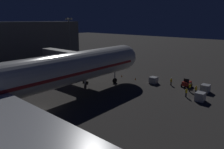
{
  "coord_description": "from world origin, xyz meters",
  "views": [
    {
      "loc": [
        -31.04,
        16.48,
        14.7
      ],
      "look_at": [
        -3.0,
        -16.04,
        3.5
      ],
      "focal_mm": 33.64,
      "sensor_mm": 36.0,
      "label": 1
    }
  ],
  "objects_px": {
    "baggage_container_mid_row": "(200,97)",
    "traffic_cone_nose_port": "(135,79)",
    "ground_crew_near_nose_gear": "(171,81)",
    "apron_floodlight_mast": "(70,38)",
    "baggage_container_near_belt": "(153,80)",
    "baggage_container_spare": "(205,88)",
    "pushback_tug": "(187,83)",
    "ground_crew_by_belt_loader": "(190,87)",
    "ground_crew_marshaller_fwd": "(186,92)",
    "ground_crew_under_port_wing": "(196,90)",
    "jet_bridge": "(71,57)",
    "traffic_cone_nose_starboard": "(122,76)"
  },
  "relations": [
    {
      "from": "baggage_container_mid_row",
      "to": "traffic_cone_nose_port",
      "type": "distance_m",
      "value": 17.74
    },
    {
      "from": "baggage_container_mid_row",
      "to": "ground_crew_near_nose_gear",
      "type": "distance_m",
      "value": 10.1
    },
    {
      "from": "traffic_cone_nose_port",
      "to": "baggage_container_mid_row",
      "type": "bearing_deg",
      "value": 167.29
    },
    {
      "from": "apron_floodlight_mast",
      "to": "baggage_container_near_belt",
      "type": "bearing_deg",
      "value": 178.07
    },
    {
      "from": "baggage_container_spare",
      "to": "ground_crew_near_nose_gear",
      "type": "height_order",
      "value": "ground_crew_near_nose_gear"
    },
    {
      "from": "apron_floodlight_mast",
      "to": "pushback_tug",
      "type": "xyz_separation_m",
      "value": [
        -39.72,
        -1.35,
        -8.27
      ]
    },
    {
      "from": "baggage_container_mid_row",
      "to": "ground_crew_by_belt_loader",
      "type": "relative_size",
      "value": 0.95
    },
    {
      "from": "apron_floodlight_mast",
      "to": "ground_crew_marshaller_fwd",
      "type": "distance_m",
      "value": 43.27
    },
    {
      "from": "baggage_container_spare",
      "to": "ground_crew_marshaller_fwd",
      "type": "relative_size",
      "value": 0.96
    },
    {
      "from": "baggage_container_spare",
      "to": "apron_floodlight_mast",
      "type": "bearing_deg",
      "value": 0.5
    },
    {
      "from": "ground_crew_near_nose_gear",
      "to": "baggage_container_mid_row",
      "type": "bearing_deg",
      "value": 146.79
    },
    {
      "from": "ground_crew_under_port_wing",
      "to": "traffic_cone_nose_port",
      "type": "distance_m",
      "value": 15.41
    },
    {
      "from": "jet_bridge",
      "to": "baggage_container_spare",
      "type": "distance_m",
      "value": 31.7
    },
    {
      "from": "apron_floodlight_mast",
      "to": "ground_crew_marshaller_fwd",
      "type": "bearing_deg",
      "value": 173.03
    },
    {
      "from": "pushback_tug",
      "to": "baggage_container_near_belt",
      "type": "relative_size",
      "value": 1.29
    },
    {
      "from": "baggage_container_near_belt",
      "to": "baggage_container_spare",
      "type": "xyz_separation_m",
      "value": [
        -11.48,
        -1.48,
        0.04
      ]
    },
    {
      "from": "baggage_container_spare",
      "to": "ground_crew_by_belt_loader",
      "type": "distance_m",
      "value": 3.23
    },
    {
      "from": "ground_crew_near_nose_gear",
      "to": "ground_crew_marshaller_fwd",
      "type": "relative_size",
      "value": 0.94
    },
    {
      "from": "ground_crew_near_nose_gear",
      "to": "ground_crew_under_port_wing",
      "type": "height_order",
      "value": "ground_crew_under_port_wing"
    },
    {
      "from": "baggage_container_near_belt",
      "to": "traffic_cone_nose_starboard",
      "type": "xyz_separation_m",
      "value": [
        9.32,
        0.44,
        -0.48
      ]
    },
    {
      "from": "apron_floodlight_mast",
      "to": "ground_crew_by_belt_loader",
      "type": "xyz_separation_m",
      "value": [
        -41.58,
        1.62,
        -8.01
      ]
    },
    {
      "from": "baggage_container_spare",
      "to": "traffic_cone_nose_port",
      "type": "distance_m",
      "value": 16.51
    },
    {
      "from": "pushback_tug",
      "to": "ground_crew_by_belt_loader",
      "type": "relative_size",
      "value": 1.19
    },
    {
      "from": "ground_crew_marshaller_fwd",
      "to": "baggage_container_spare",
      "type": "bearing_deg",
      "value": -108.78
    },
    {
      "from": "baggage_container_mid_row",
      "to": "baggage_container_spare",
      "type": "height_order",
      "value": "baggage_container_mid_row"
    },
    {
      "from": "apron_floodlight_mast",
      "to": "baggage_container_mid_row",
      "type": "xyz_separation_m",
      "value": [
        -44.99,
        5.44,
        -8.23
      ]
    },
    {
      "from": "apron_floodlight_mast",
      "to": "ground_crew_near_nose_gear",
      "type": "bearing_deg",
      "value": -179.85
    },
    {
      "from": "pushback_tug",
      "to": "ground_crew_near_nose_gear",
      "type": "bearing_deg",
      "value": 21.53
    },
    {
      "from": "apron_floodlight_mast",
      "to": "ground_crew_by_belt_loader",
      "type": "relative_size",
      "value": 8.13
    },
    {
      "from": "baggage_container_spare",
      "to": "ground_crew_marshaller_fwd",
      "type": "xyz_separation_m",
      "value": [
        1.89,
        5.54,
        0.23
      ]
    },
    {
      "from": "baggage_container_near_belt",
      "to": "ground_crew_near_nose_gear",
      "type": "xyz_separation_m",
      "value": [
        -3.93,
        -1.19,
        0.21
      ]
    },
    {
      "from": "ground_crew_near_nose_gear",
      "to": "ground_crew_under_port_wing",
      "type": "bearing_deg",
      "value": 159.9
    },
    {
      "from": "traffic_cone_nose_port",
      "to": "jet_bridge",
      "type": "bearing_deg",
      "value": 39.79
    },
    {
      "from": "baggage_container_mid_row",
      "to": "ground_crew_near_nose_gear",
      "type": "xyz_separation_m",
      "value": [
        8.45,
        -5.53,
        0.14
      ]
    },
    {
      "from": "baggage_container_mid_row",
      "to": "ground_crew_marshaller_fwd",
      "type": "relative_size",
      "value": 0.96
    },
    {
      "from": "baggage_container_spare",
      "to": "ground_crew_by_belt_loader",
      "type": "xyz_separation_m",
      "value": [
        2.52,
        2.01,
        0.24
      ]
    },
    {
      "from": "baggage_container_near_belt",
      "to": "baggage_container_mid_row",
      "type": "height_order",
      "value": "baggage_container_mid_row"
    },
    {
      "from": "ground_crew_under_port_wing",
      "to": "pushback_tug",
      "type": "bearing_deg",
      "value": -47.39
    },
    {
      "from": "jet_bridge",
      "to": "ground_crew_near_nose_gear",
      "type": "xyz_separation_m",
      "value": [
        -21.25,
        -11.96,
        -4.87
      ]
    },
    {
      "from": "apron_floodlight_mast",
      "to": "jet_bridge",
      "type": "bearing_deg",
      "value": 142.2
    },
    {
      "from": "ground_crew_marshaller_fwd",
      "to": "traffic_cone_nose_port",
      "type": "xyz_separation_m",
      "value": [
        14.51,
        -3.62,
        -0.75
      ]
    },
    {
      "from": "baggage_container_spare",
      "to": "traffic_cone_nose_starboard",
      "type": "bearing_deg",
      "value": 5.29
    },
    {
      "from": "apron_floodlight_mast",
      "to": "ground_crew_marshaller_fwd",
      "type": "height_order",
      "value": "apron_floodlight_mast"
    },
    {
      "from": "baggage_container_near_belt",
      "to": "ground_crew_marshaller_fwd",
      "type": "distance_m",
      "value": 10.42
    },
    {
      "from": "baggage_container_mid_row",
      "to": "ground_crew_marshaller_fwd",
      "type": "distance_m",
      "value": 2.81
    },
    {
      "from": "baggage_container_near_belt",
      "to": "jet_bridge",
      "type": "bearing_deg",
      "value": 31.87
    },
    {
      "from": "ground_crew_under_port_wing",
      "to": "traffic_cone_nose_port",
      "type": "xyz_separation_m",
      "value": [
        15.37,
        -0.76,
        -0.73
      ]
    },
    {
      "from": "traffic_cone_nose_port",
      "to": "pushback_tug",
      "type": "bearing_deg",
      "value": -166.51
    },
    {
      "from": "jet_bridge",
      "to": "ground_crew_near_nose_gear",
      "type": "relative_size",
      "value": 10.59
    },
    {
      "from": "apron_floodlight_mast",
      "to": "baggage_container_mid_row",
      "type": "height_order",
      "value": "apron_floodlight_mast"
    }
  ]
}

